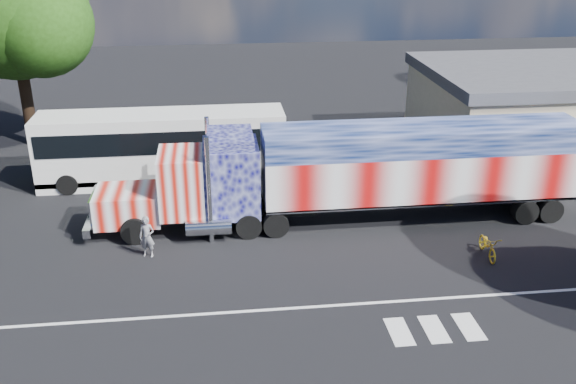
{
  "coord_description": "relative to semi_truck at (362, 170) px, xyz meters",
  "views": [
    {
      "loc": [
        -2.97,
        -22.02,
        12.59
      ],
      "look_at": [
        0.0,
        3.0,
        1.9
      ],
      "focal_mm": 40.0,
      "sensor_mm": 36.0,
      "label": 1
    }
  ],
  "objects": [
    {
      "name": "lane_markings",
      "position": [
        -1.71,
        -7.62,
        -2.4
      ],
      "size": [
        30.0,
        2.67,
        0.01
      ],
      "color": "silver",
      "rests_on": "ground"
    },
    {
      "name": "tree_nw_a",
      "position": [
        -17.32,
        12.96,
        5.8
      ],
      "size": [
        8.89,
        8.47,
        12.49
      ],
      "color": "black",
      "rests_on": "ground"
    },
    {
      "name": "bicycle",
      "position": [
        4.36,
        -3.99,
        -1.92
      ],
      "size": [
        0.77,
        1.9,
        0.98
      ],
      "primitive_type": "imported",
      "rotation": [
        0.0,
        0.0,
        -0.06
      ],
      "color": "gold",
      "rests_on": "ground"
    },
    {
      "name": "semi_truck",
      "position": [
        0.0,
        0.0,
        0.0
      ],
      "size": [
        21.93,
        3.46,
        4.67
      ],
      "color": "black",
      "rests_on": "ground"
    },
    {
      "name": "coach_bus",
      "position": [
        -9.11,
        5.91,
        -0.52
      ],
      "size": [
        12.52,
        2.91,
        3.64
      ],
      "color": "white",
      "rests_on": "ground"
    },
    {
      "name": "ground",
      "position": [
        -3.42,
        -3.85,
        -2.41
      ],
      "size": [
        100.0,
        100.0,
        0.0
      ],
      "primitive_type": "plane",
      "color": "black"
    },
    {
      "name": "woman",
      "position": [
        -9.31,
        -2.35,
        -1.54
      ],
      "size": [
        0.72,
        0.56,
        1.74
      ],
      "primitive_type": "imported",
      "rotation": [
        0.0,
        0.0,
        -0.25
      ],
      "color": "slate",
      "rests_on": "ground"
    }
  ]
}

